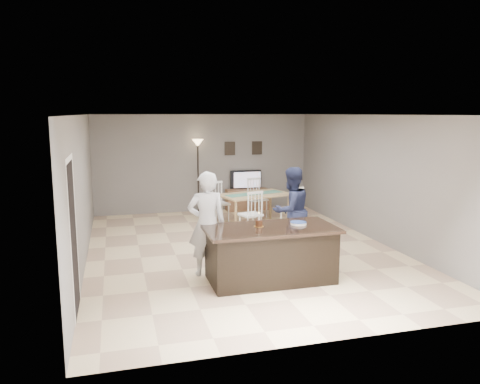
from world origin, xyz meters
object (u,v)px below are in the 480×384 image
object	(u,v)px
television	(246,180)
woman	(207,224)
man	(291,211)
tv_console	(247,200)
birthday_cake	(259,223)
kitchen_island	(270,254)
plate_stack	(298,223)
dining_table	(254,199)
floor_lamp	(198,156)

from	to	relation	value
television	woman	bearing A→B (deg)	67.10
television	man	bearing A→B (deg)	85.80
tv_console	birthday_cake	bearing A→B (deg)	-104.05
kitchen_island	plate_stack	distance (m)	0.69
tv_console	man	bearing A→B (deg)	-94.27
birthday_cake	dining_table	size ratio (longest dim) A/B	0.11
dining_table	floor_lamp	world-z (taller)	floor_lamp
television	dining_table	distance (m)	1.95
tv_console	man	size ratio (longest dim) A/B	0.70
kitchen_island	plate_stack	bearing A→B (deg)	6.60
television	man	xyz separation A→B (m)	(-0.31, -4.29, -0.01)
plate_stack	kitchen_island	bearing A→B (deg)	-173.40
birthday_cake	floor_lamp	bearing A→B (deg)	90.30
dining_table	tv_console	bearing A→B (deg)	63.26
plate_stack	tv_console	bearing A→B (deg)	82.87
tv_console	television	size ratio (longest dim) A/B	1.31
man	birthday_cake	distance (m)	1.64
television	tv_console	bearing A→B (deg)	90.00
dining_table	floor_lamp	distance (m)	2.33
kitchen_island	man	world-z (taller)	man
plate_stack	floor_lamp	xyz separation A→B (m)	(-0.71, 5.53, 0.65)
tv_console	television	distance (m)	0.57
woman	man	bearing A→B (deg)	-155.49
dining_table	man	bearing A→B (deg)	-105.37
kitchen_island	woman	distance (m)	1.18
kitchen_island	plate_stack	world-z (taller)	plate_stack
woman	tv_console	bearing A→B (deg)	-112.23
kitchen_island	tv_console	xyz separation A→B (m)	(1.20, 5.57, -0.15)
kitchen_island	plate_stack	size ratio (longest dim) A/B	7.83
kitchen_island	woman	size ratio (longest dim) A/B	1.21
tv_console	television	world-z (taller)	television
man	dining_table	distance (m)	2.39
man	floor_lamp	bearing A→B (deg)	-93.64
plate_stack	television	bearing A→B (deg)	82.95
television	floor_lamp	world-z (taller)	floor_lamp
tv_console	woman	xyz separation A→B (m)	(-2.15, -5.02, 0.59)
floor_lamp	kitchen_island	bearing A→B (deg)	-87.98
woman	birthday_cake	world-z (taller)	woman
television	plate_stack	size ratio (longest dim) A/B	3.33
tv_console	man	distance (m)	4.27
tv_console	television	xyz separation A→B (m)	(0.00, 0.07, 0.56)
birthday_cake	plate_stack	distance (m)	0.68
kitchen_island	woman	bearing A→B (deg)	149.93
television	plate_stack	distance (m)	5.62
woman	floor_lamp	xyz separation A→B (m)	(0.75, 5.04, 0.69)
kitchen_island	floor_lamp	distance (m)	5.70
man	dining_table	world-z (taller)	man
woman	dining_table	xyz separation A→B (m)	(1.80, 3.18, -0.24)
television	man	size ratio (longest dim) A/B	0.53
plate_stack	woman	bearing A→B (deg)	161.42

